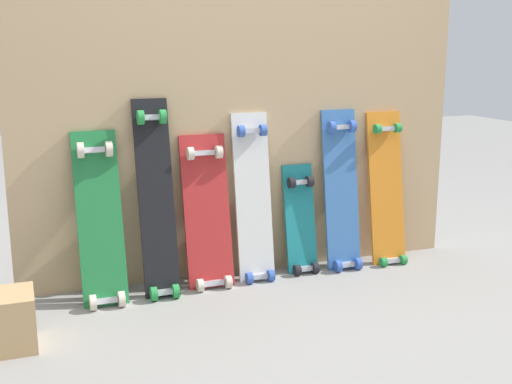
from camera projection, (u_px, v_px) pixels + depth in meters
The scene contains 10 objects.
ground_plane at pixel (251, 274), 3.32m from camera, with size 12.00×12.00×0.00m, color gray.
plywood_wall_panel at pixel (246, 134), 3.22m from camera, with size 2.27×0.04×1.42m, color tan.
skateboard_green at pixel (100, 225), 2.92m from camera, with size 0.20×0.29×0.83m.
skateboard_black at pixel (157, 205), 3.00m from camera, with size 0.16×0.27×0.97m.
skateboard_red at pixel (208, 218), 3.12m from camera, with size 0.23×0.23×0.79m.
skateboard_white at pixel (254, 204), 3.20m from camera, with size 0.18×0.21×0.89m.
skateboard_teal at pixel (301, 225), 3.33m from camera, with size 0.16×0.18×0.62m.
skateboard_blue at pixel (342, 196), 3.36m from camera, with size 0.19×0.21×0.88m.
skateboard_orange at pixel (387, 195), 3.45m from camera, with size 0.20×0.21×0.87m.
wooden_crate at pixel (6, 321), 2.48m from camera, with size 0.22×0.22×0.22m, color tan.
Camera 1 is at (-1.04, -2.96, 1.14)m, focal length 45.53 mm.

